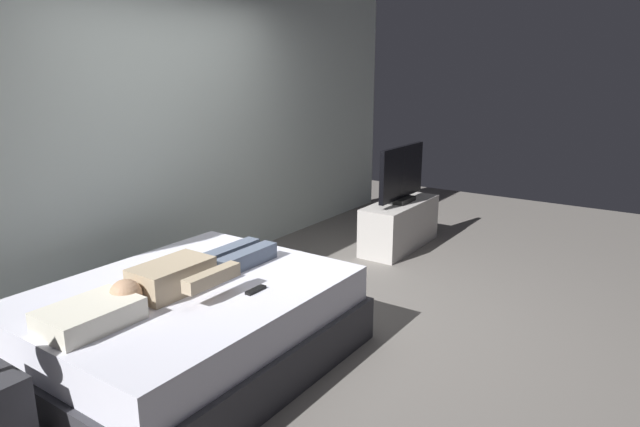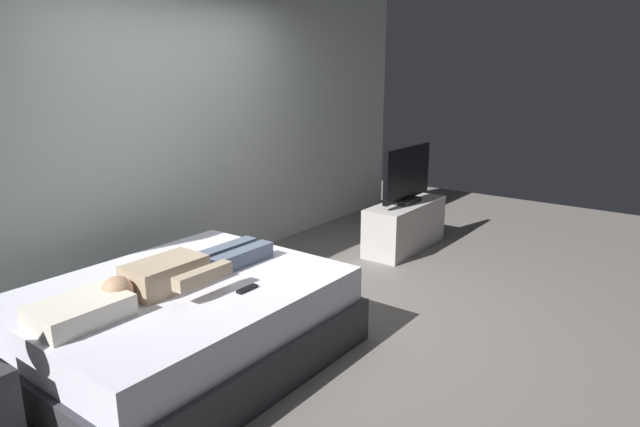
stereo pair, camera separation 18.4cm
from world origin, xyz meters
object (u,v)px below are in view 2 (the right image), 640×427
bed (183,324)px  remote (247,289)px  person (184,271)px  pillow (80,311)px  tv_stand (405,226)px  tv (407,176)px

bed → remote: (0.18, -0.41, 0.29)m
bed → person: bearing=-7.5°
pillow → tv_stand: 3.61m
pillow → remote: bearing=-25.8°
bed → tv: 2.97m
person → tv: bearing=-0.3°
person → tv: size_ratio=1.43×
pillow → person: size_ratio=0.38×
pillow → tv: (3.59, -0.02, 0.18)m
bed → tv_stand: bed is taller
person → tv: (2.90, -0.02, 0.16)m
remote → person: bearing=110.5°
bed → person: (0.03, -0.00, 0.36)m
bed → person: 0.36m
tv_stand → tv: 0.53m
bed → tv_stand: (2.92, -0.02, -0.01)m
pillow → tv_stand: bearing=-0.3°
pillow → remote: 0.94m
remote → tv_stand: size_ratio=0.14×
bed → pillow: size_ratio=4.10×
remote → tv: (2.74, 0.39, 0.24)m
remote → tv_stand: 2.79m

